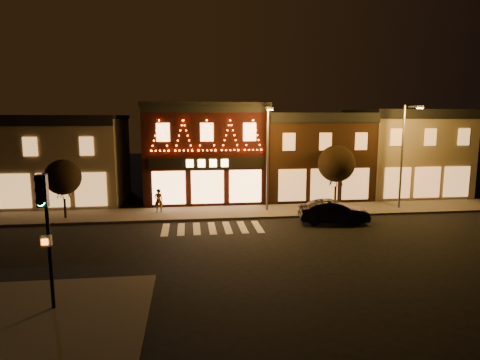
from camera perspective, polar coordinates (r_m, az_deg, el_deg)
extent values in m
plane|color=black|center=(23.02, -3.33, -9.38)|extent=(120.00, 120.00, 0.00)
cube|color=#47423D|center=(30.85, -0.62, -4.49)|extent=(44.00, 4.00, 0.15)
cube|color=#47423D|center=(16.78, -25.22, -17.15)|extent=(7.00, 7.00, 0.15)
cube|color=#766954|center=(37.83, -24.98, 2.42)|extent=(12.00, 8.00, 7.00)
cube|color=black|center=(37.64, -25.35, 7.95)|extent=(12.20, 8.20, 0.30)
cube|color=black|center=(33.82, -27.43, 7.12)|extent=(12.00, 0.25, 0.50)
cube|color=black|center=(35.99, -4.89, 3.73)|extent=(10.00, 8.00, 8.00)
cube|color=black|center=(35.86, -4.98, 10.35)|extent=(10.20, 8.20, 0.30)
cube|color=black|center=(31.80, -4.68, 9.83)|extent=(10.00, 0.25, 0.50)
cube|color=black|center=(31.95, -4.58, 2.37)|extent=(9.00, 0.15, 0.90)
cube|color=#FFD87F|center=(31.85, -4.58, 2.35)|extent=(3.40, 0.08, 0.60)
cube|color=#371F13|center=(37.62, 9.75, 3.24)|extent=(9.00, 8.00, 7.20)
cube|color=black|center=(37.44, 9.91, 8.96)|extent=(9.20, 8.20, 0.30)
cube|color=black|center=(33.59, 11.92, 8.25)|extent=(9.00, 0.25, 0.50)
cube|color=#766954|center=(41.13, 21.87, 3.41)|extent=(9.00, 8.00, 7.50)
cube|color=black|center=(40.98, 22.19, 8.85)|extent=(9.20, 8.20, 0.30)
cube|color=black|center=(37.49, 25.19, 8.11)|extent=(9.00, 0.25, 0.50)
cylinder|color=black|center=(16.54, -25.09, -7.83)|extent=(0.13, 0.13, 5.07)
cube|color=black|center=(15.90, -25.86, -1.38)|extent=(0.37, 0.35, 1.16)
cylinder|color=#19FF72|center=(15.80, -26.01, -2.87)|extent=(0.25, 0.08, 0.24)
cube|color=beige|center=(16.31, -25.40, -7.67)|extent=(0.37, 0.26, 0.37)
cylinder|color=#59595E|center=(30.62, 3.85, 2.91)|extent=(0.16, 0.16, 7.77)
cylinder|color=#59595E|center=(29.69, 4.05, 10.04)|extent=(0.27, 1.55, 0.10)
cube|color=#59595E|center=(28.91, 4.18, 9.97)|extent=(0.51, 0.32, 0.17)
cube|color=orange|center=(28.91, 4.17, 9.76)|extent=(0.39, 0.23, 0.05)
cylinder|color=#59595E|center=(33.80, 21.63, 2.96)|extent=(0.16, 0.16, 7.88)
cylinder|color=#59595E|center=(33.06, 22.89, 9.45)|extent=(0.39, 1.57, 0.10)
cube|color=#59595E|center=(32.47, 23.80, 9.33)|extent=(0.54, 0.36, 0.18)
cube|color=orange|center=(32.47, 23.79, 9.14)|extent=(0.40, 0.26, 0.05)
cylinder|color=black|center=(31.22, -23.20, -3.65)|extent=(0.15, 0.15, 1.35)
sphere|color=black|center=(30.85, -23.45, 0.37)|extent=(2.46, 2.46, 2.46)
cylinder|color=black|center=(33.30, 13.13, -2.20)|extent=(0.17, 0.17, 1.58)
sphere|color=black|center=(32.91, 13.29, 2.24)|extent=(2.89, 2.89, 2.89)
imported|color=black|center=(28.63, 12.91, -4.34)|extent=(4.83, 2.17, 1.54)
imported|color=gray|center=(31.08, -11.28, -2.78)|extent=(0.69, 0.51, 1.73)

